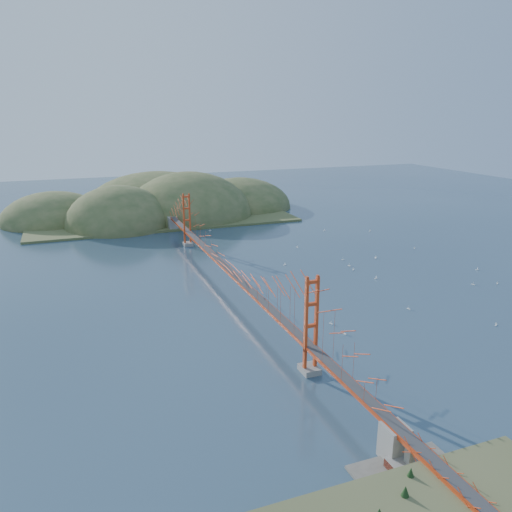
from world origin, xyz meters
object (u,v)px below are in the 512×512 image
object	(u,v)px
fort	(411,465)
sailboat_1	(349,265)
sailboat_2	(376,278)
bridge	(228,248)
sailboat_0	(331,323)

from	to	relation	value
fort	sailboat_1	world-z (taller)	fort
fort	sailboat_2	bearing A→B (deg)	59.25
sailboat_1	fort	bearing A→B (deg)	-116.05
bridge	sailboat_1	size ratio (longest dim) A/B	136.23
bridge	sailboat_1	bearing A→B (deg)	8.13
sailboat_1	sailboat_2	bearing A→B (deg)	-86.37
sailboat_1	sailboat_0	xyz separation A→B (m)	(-16.71, -22.88, -0.00)
fort	sailboat_0	xyz separation A→B (m)	(8.53, 28.77, -0.52)
bridge	fort	xyz separation A→B (m)	(0.40, -47.98, -6.34)
sailboat_0	sailboat_2	bearing A→B (deg)	40.16
bridge	sailboat_1	world-z (taller)	bridge
fort	sailboat_2	size ratio (longest dim) A/B	5.74
bridge	sailboat_1	xyz separation A→B (m)	(25.64, 3.66, -6.86)
bridge	fort	bearing A→B (deg)	-89.52
bridge	sailboat_0	size ratio (longest dim) A/B	140.39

